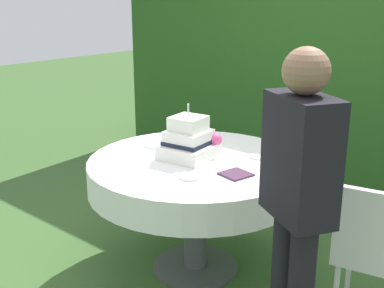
% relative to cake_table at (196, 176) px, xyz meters
% --- Properties ---
extents(ground_plane, '(20.00, 20.00, 0.00)m').
position_rel_cake_table_xyz_m(ground_plane, '(0.00, 0.00, -0.67)').
color(ground_plane, '#3D602D').
extents(foliage_hedge, '(5.20, 0.57, 2.94)m').
position_rel_cake_table_xyz_m(foliage_hedge, '(0.00, 2.20, 0.80)').
color(foliage_hedge, '#28561E').
rests_on(foliage_hedge, ground_plane).
extents(cake_table, '(1.38, 1.38, 0.78)m').
position_rel_cake_table_xyz_m(cake_table, '(0.00, 0.00, 0.00)').
color(cake_table, '#4C4C51').
rests_on(cake_table, ground_plane).
extents(wedding_cake, '(0.34, 0.35, 0.36)m').
position_rel_cake_table_xyz_m(wedding_cake, '(-0.05, -0.00, 0.22)').
color(wedding_cake, white).
rests_on(wedding_cake, cake_table).
extents(serving_plate_near, '(0.13, 0.13, 0.01)m').
position_rel_cake_table_xyz_m(serving_plate_near, '(-0.40, 0.04, 0.12)').
color(serving_plate_near, white).
rests_on(serving_plate_near, cake_table).
extents(serving_plate_far, '(0.11, 0.11, 0.01)m').
position_rel_cake_table_xyz_m(serving_plate_far, '(0.28, 0.29, 0.12)').
color(serving_plate_far, white).
rests_on(serving_plate_far, cake_table).
extents(serving_plate_left, '(0.10, 0.10, 0.01)m').
position_rel_cake_table_xyz_m(serving_plate_left, '(0.50, 0.17, 0.12)').
color(serving_plate_left, white).
rests_on(serving_plate_left, cake_table).
extents(serving_plate_right, '(0.12, 0.12, 0.01)m').
position_rel_cake_table_xyz_m(serving_plate_right, '(0.19, -0.28, 0.12)').
color(serving_plate_right, white).
rests_on(serving_plate_right, cake_table).
extents(napkin_stack, '(0.19, 0.19, 0.01)m').
position_rel_cake_table_xyz_m(napkin_stack, '(0.36, -0.06, 0.12)').
color(napkin_stack, '#4C2D47').
rests_on(napkin_stack, cake_table).
extents(garden_chair, '(0.47, 0.47, 0.89)m').
position_rel_cake_table_xyz_m(garden_chair, '(1.17, 0.05, -0.13)').
color(garden_chair, white).
rests_on(garden_chair, ground_plane).
extents(standing_person, '(0.41, 0.36, 1.60)m').
position_rel_cake_table_xyz_m(standing_person, '(0.98, -0.47, 0.26)').
color(standing_person, black).
rests_on(standing_person, ground_plane).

